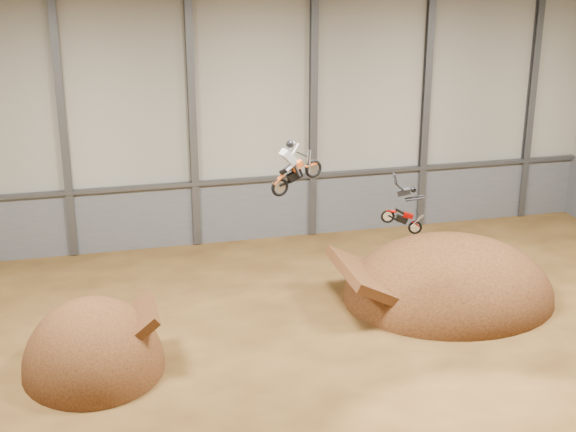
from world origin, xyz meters
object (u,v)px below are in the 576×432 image
object	(u,v)px
landing_ramp	(448,297)
fmx_rider_b	(400,204)
fmx_rider_a	(300,160)
takeoff_ramp	(95,368)

from	to	relation	value
landing_ramp	fmx_rider_b	distance (m)	7.75
landing_ramp	fmx_rider_a	distance (m)	11.09
takeoff_ramp	fmx_rider_a	distance (m)	11.67
landing_ramp	takeoff_ramp	bearing A→B (deg)	-170.61
fmx_rider_a	fmx_rider_b	distance (m)	4.45
fmx_rider_a	fmx_rider_b	size ratio (longest dim) A/B	1.00
takeoff_ramp	landing_ramp	xyz separation A→B (m)	(16.50, 2.73, 0.00)
landing_ramp	fmx_rider_b	world-z (taller)	fmx_rider_b
fmx_rider_a	takeoff_ramp	bearing A→B (deg)	172.04
takeoff_ramp	fmx_rider_b	distance (m)	13.90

